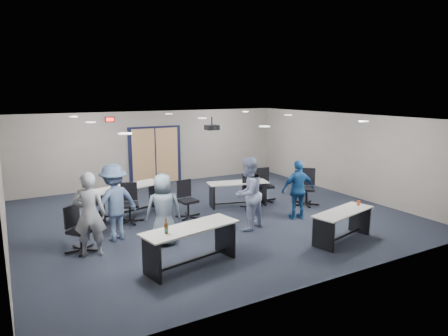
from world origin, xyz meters
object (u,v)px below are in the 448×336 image
chair_back_d (265,185)px  person_back (114,202)px  table_front_left (190,239)px  person_gray (90,214)px  person_navy (298,190)px  chair_back_a (130,203)px  table_front_right (343,220)px  chair_back_b (188,199)px  chair_loose_left (80,229)px  chair_back_c (252,192)px  person_plaid (163,209)px  chair_loose_right (307,187)px  person_lightblue (248,194)px  table_back_left (128,195)px  table_back_right (238,190)px

chair_back_d → person_back: 5.07m
table_front_left → chair_back_d: size_ratio=2.01×
person_gray → person_navy: person_gray is taller
chair_back_a → table_front_right: bearing=-28.9°
chair_back_b → chair_loose_left: chair_back_b is taller
table_front_left → chair_loose_left: table_front_left is taller
chair_back_c → chair_back_d: 0.91m
person_plaid → person_navy: person_plaid is taller
table_front_left → table_front_right: (3.63, -0.47, -0.07)m
chair_loose_right → person_plaid: size_ratio=0.68×
chair_back_d → person_lightblue: (-1.88, -1.92, 0.40)m
chair_back_b → person_lightblue: bearing=-66.1°
table_back_left → chair_back_b: size_ratio=2.11×
person_lightblue → person_navy: bearing=157.6°
table_front_right → chair_back_a: bearing=123.1°
chair_back_d → person_navy: (-0.24, -1.87, 0.28)m
table_front_left → chair_back_c: 4.24m
table_front_right → chair_back_d: size_ratio=1.78×
table_back_left → chair_back_d: size_ratio=2.09×
chair_loose_left → table_back_right: bearing=-22.6°
chair_loose_left → person_plaid: person_plaid is taller
table_back_right → chair_back_a: chair_back_a is taller
chair_loose_left → person_lightblue: (3.90, -0.55, 0.41)m
table_back_left → person_gray: person_gray is taller
table_back_right → person_navy: size_ratio=1.18×
table_front_left → table_back_right: 4.37m
chair_back_a → chair_back_b: 1.55m
chair_back_d → table_back_right: bearing=-168.3°
chair_back_c → chair_loose_left: (-4.99, -0.92, 0.01)m
person_navy → table_back_left: bearing=-18.6°
chair_back_c → person_navy: 1.57m
table_front_right → person_plaid: person_plaid is taller
table_front_left → table_back_left: 3.86m
table_front_left → chair_back_b: (1.23, 2.84, -0.05)m
chair_back_c → chair_loose_right: (1.62, -0.55, 0.06)m
table_front_left → chair_back_a: (-0.27, 3.23, -0.04)m
table_front_left → table_front_right: 3.66m
chair_back_c → person_plaid: (-3.28, -1.41, 0.32)m
person_lightblue → chair_back_a: bearing=-62.9°
person_plaid → person_lightblue: bearing=-170.3°
person_back → table_back_left: bearing=-130.1°
person_navy → chair_back_a: bearing=-10.8°
chair_back_a → person_lightblue: size_ratio=0.56×
table_back_right → chair_loose_right: (1.85, -0.97, 0.05)m
table_back_right → chair_loose_left: 4.95m
table_front_right → chair_back_a: size_ratio=1.78×
table_front_left → person_navy: person_navy is taller
chair_loose_left → person_lightblue: 3.96m
table_front_left → person_back: bearing=101.9°
table_front_left → person_lightblue: 2.52m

